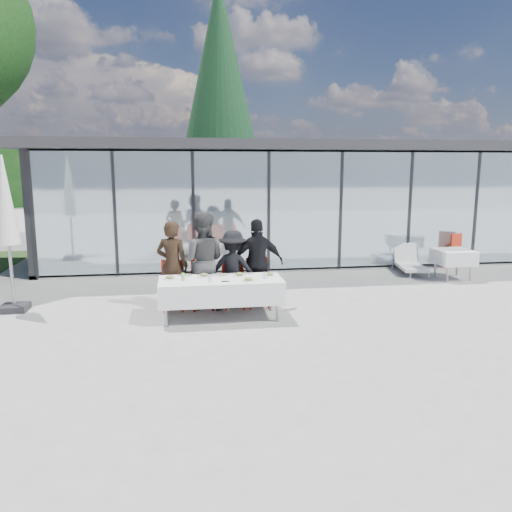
{
  "coord_description": "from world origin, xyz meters",
  "views": [
    {
      "loc": [
        -1.21,
        -8.76,
        2.8
      ],
      "look_at": [
        0.28,
        1.2,
        0.97
      ],
      "focal_mm": 35.0,
      "sensor_mm": 36.0,
      "label": 1
    }
  ],
  "objects_px": {
    "diner_chair_d": "(258,280)",
    "market_umbrella": "(6,210)",
    "plate_a": "(170,278)",
    "folded_eyeglasses": "(225,281)",
    "dining_table": "(221,290)",
    "lounger": "(409,262)",
    "juice_bottle": "(183,277)",
    "diner_chair_b": "(203,281)",
    "plate_c": "(240,275)",
    "spare_chair_b": "(452,249)",
    "diner_c": "(233,269)",
    "diner_a": "(172,265)",
    "spare_table_right": "(453,257)",
    "plate_extra": "(249,280)",
    "diner_d": "(258,263)",
    "diner_chair_a": "(173,282)",
    "diner_b": "(202,261)",
    "plate_b": "(204,275)",
    "conifer_tree": "(220,88)",
    "spare_chair_a": "(443,247)",
    "diner_chair_c": "(233,280)",
    "plate_d": "(269,274)"
  },
  "relations": [
    {
      "from": "diner_chair_d",
      "to": "market_umbrella",
      "type": "xyz_separation_m",
      "value": [
        -4.77,
        0.33,
        1.43
      ]
    },
    {
      "from": "plate_a",
      "to": "folded_eyeglasses",
      "type": "relative_size",
      "value": 1.85
    },
    {
      "from": "dining_table",
      "to": "lounger",
      "type": "relative_size",
      "value": 1.6
    },
    {
      "from": "dining_table",
      "to": "juice_bottle",
      "type": "xyz_separation_m",
      "value": [
        -0.68,
        -0.04,
        0.28
      ]
    },
    {
      "from": "diner_chair_b",
      "to": "plate_c",
      "type": "height_order",
      "value": "diner_chair_b"
    },
    {
      "from": "diner_chair_d",
      "to": "spare_chair_b",
      "type": "bearing_deg",
      "value": 26.51
    },
    {
      "from": "diner_c",
      "to": "diner_a",
      "type": "bearing_deg",
      "value": 18.43
    },
    {
      "from": "plate_a",
      "to": "plate_c",
      "type": "xyz_separation_m",
      "value": [
        1.3,
        0.09,
        0.0
      ]
    },
    {
      "from": "lounger",
      "to": "spare_chair_b",
      "type": "bearing_deg",
      "value": 12.0
    },
    {
      "from": "diner_a",
      "to": "spare_table_right",
      "type": "distance_m",
      "value": 7.1
    },
    {
      "from": "plate_c",
      "to": "plate_extra",
      "type": "height_order",
      "value": "same"
    },
    {
      "from": "plate_extra",
      "to": "spare_chair_b",
      "type": "height_order",
      "value": "spare_chair_b"
    },
    {
      "from": "plate_c",
      "to": "lounger",
      "type": "distance_m",
      "value": 5.88
    },
    {
      "from": "diner_d",
      "to": "diner_a",
      "type": "bearing_deg",
      "value": -0.6
    },
    {
      "from": "diner_d",
      "to": "juice_bottle",
      "type": "xyz_separation_m",
      "value": [
        -1.49,
        -0.78,
        -0.06
      ]
    },
    {
      "from": "diner_chair_a",
      "to": "spare_chair_b",
      "type": "bearing_deg",
      "value": 21.19
    },
    {
      "from": "plate_extra",
      "to": "spare_table_right",
      "type": "height_order",
      "value": "plate_extra"
    },
    {
      "from": "diner_b",
      "to": "spare_chair_b",
      "type": "distance_m",
      "value": 7.6
    },
    {
      "from": "diner_chair_a",
      "to": "diner_d",
      "type": "xyz_separation_m",
      "value": [
        1.69,
        -0.0,
        0.34
      ]
    },
    {
      "from": "diner_c",
      "to": "spare_table_right",
      "type": "height_order",
      "value": "diner_c"
    },
    {
      "from": "folded_eyeglasses",
      "to": "plate_b",
      "type": "bearing_deg",
      "value": 127.63
    },
    {
      "from": "plate_b",
      "to": "conifer_tree",
      "type": "bearing_deg",
      "value": 83.99
    },
    {
      "from": "plate_b",
      "to": "juice_bottle",
      "type": "xyz_separation_m",
      "value": [
        -0.39,
        -0.26,
        0.04
      ]
    },
    {
      "from": "diner_b",
      "to": "plate_a",
      "type": "relative_size",
      "value": 7.38
    },
    {
      "from": "plate_c",
      "to": "plate_b",
      "type": "bearing_deg",
      "value": 178.41
    },
    {
      "from": "diner_b",
      "to": "plate_a",
      "type": "xyz_separation_m",
      "value": [
        -0.62,
        -0.63,
        -0.18
      ]
    },
    {
      "from": "plate_c",
      "to": "juice_bottle",
      "type": "height_order",
      "value": "juice_bottle"
    },
    {
      "from": "spare_chair_a",
      "to": "market_umbrella",
      "type": "bearing_deg",
      "value": -164.44
    },
    {
      "from": "diner_chair_c",
      "to": "spare_chair_b",
      "type": "bearing_deg",
      "value": 24.72
    },
    {
      "from": "diner_b",
      "to": "plate_c",
      "type": "xyz_separation_m",
      "value": [
        0.68,
        -0.55,
        -0.18
      ]
    },
    {
      "from": "diner_chair_b",
      "to": "conifer_tree",
      "type": "xyz_separation_m",
      "value": [
        1.34,
        12.08,
        5.45
      ]
    },
    {
      "from": "diner_c",
      "to": "plate_c",
      "type": "bearing_deg",
      "value": 115.32
    },
    {
      "from": "dining_table",
      "to": "plate_b",
      "type": "height_order",
      "value": "plate_b"
    },
    {
      "from": "spare_table_right",
      "to": "lounger",
      "type": "height_order",
      "value": "spare_table_right"
    },
    {
      "from": "plate_d",
      "to": "market_umbrella",
      "type": "height_order",
      "value": "market_umbrella"
    },
    {
      "from": "plate_extra",
      "to": "plate_d",
      "type": "bearing_deg",
      "value": 40.86
    },
    {
      "from": "diner_b",
      "to": "juice_bottle",
      "type": "xyz_separation_m",
      "value": [
        -0.38,
        -0.78,
        -0.14
      ]
    },
    {
      "from": "plate_d",
      "to": "spare_table_right",
      "type": "bearing_deg",
      "value": 24.4
    },
    {
      "from": "plate_b",
      "to": "plate_d",
      "type": "height_order",
      "value": "same"
    },
    {
      "from": "spare_chair_b",
      "to": "market_umbrella",
      "type": "relative_size",
      "value": 0.33
    },
    {
      "from": "diner_d",
      "to": "market_umbrella",
      "type": "height_order",
      "value": "market_umbrella"
    },
    {
      "from": "spare_chair_b",
      "to": "market_umbrella",
      "type": "height_order",
      "value": "market_umbrella"
    },
    {
      "from": "diner_b",
      "to": "conifer_tree",
      "type": "xyz_separation_m",
      "value": [
        1.34,
        12.08,
        5.03
      ]
    },
    {
      "from": "plate_extra",
      "to": "spare_chair_a",
      "type": "bearing_deg",
      "value": 34.97
    },
    {
      "from": "spare_table_right",
      "to": "conifer_tree",
      "type": "height_order",
      "value": "conifer_tree"
    },
    {
      "from": "plate_d",
      "to": "folded_eyeglasses",
      "type": "relative_size",
      "value": 1.85
    },
    {
      "from": "conifer_tree",
      "to": "diner_chair_a",
      "type": "bearing_deg",
      "value": -99.03
    },
    {
      "from": "plate_extra",
      "to": "juice_bottle",
      "type": "distance_m",
      "value": 1.19
    },
    {
      "from": "plate_c",
      "to": "conifer_tree",
      "type": "distance_m",
      "value": 13.68
    },
    {
      "from": "diner_b",
      "to": "lounger",
      "type": "xyz_separation_m",
      "value": [
        5.6,
        2.64,
        -0.7
      ]
    }
  ]
}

